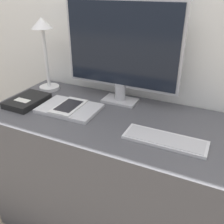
% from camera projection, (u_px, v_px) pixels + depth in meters
% --- Properties ---
extents(wall_back, '(3.60, 0.05, 2.40)m').
position_uv_depth(wall_back, '(133.00, 9.00, 1.24)').
color(wall_back, silver).
rests_on(wall_back, ground_plane).
extents(desk, '(1.17, 0.56, 0.75)m').
position_uv_depth(desk, '(107.00, 176.00, 1.37)').
color(desk, '#4C4C51').
rests_on(desk, ground_plane).
extents(monitor, '(0.60, 0.11, 0.51)m').
position_uv_depth(monitor, '(121.00, 50.00, 1.22)').
color(monitor, '#B7B7BC').
rests_on(monitor, desk).
extents(keyboard, '(0.33, 0.11, 0.01)m').
position_uv_depth(keyboard, '(165.00, 140.00, 1.00)').
color(keyboard, silver).
rests_on(keyboard, desk).
extents(laptop, '(0.30, 0.21, 0.02)m').
position_uv_depth(laptop, '(70.00, 108.00, 1.25)').
color(laptop, '#BCBCC1').
rests_on(laptop, desk).
extents(ereader, '(0.12, 0.20, 0.01)m').
position_uv_depth(ereader, '(69.00, 106.00, 1.24)').
color(ereader, white).
rests_on(ereader, laptop).
extents(desk_lamp, '(0.12, 0.12, 0.41)m').
position_uv_depth(desk_lamp, '(44.00, 44.00, 1.38)').
color(desk_lamp, white).
rests_on(desk_lamp, desk).
extents(notebook, '(0.16, 0.22, 0.03)m').
position_uv_depth(notebook, '(27.00, 101.00, 1.31)').
color(notebook, black).
rests_on(notebook, desk).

